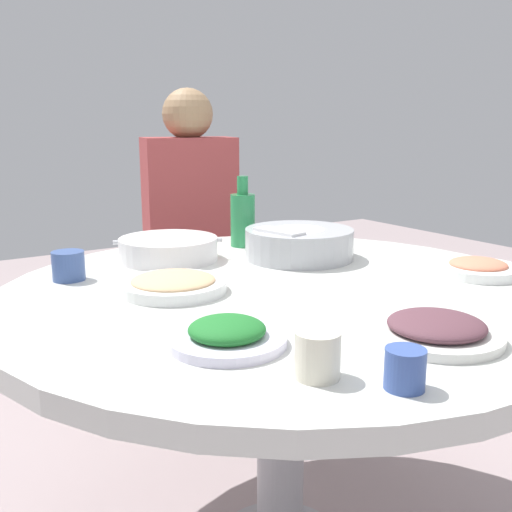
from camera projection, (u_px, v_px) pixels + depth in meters
round_dining_table at (282, 321)px, 1.43m from camera, size 1.34×1.34×0.72m
rice_bowl at (299, 243)px, 1.71m from camera, size 0.31×0.31×0.09m
soup_bowl at (169, 250)px, 1.68m from camera, size 0.28×0.28×0.06m
dish_noodles at (173, 284)px, 1.37m from camera, size 0.24×0.24×0.04m
dish_shrimp at (478, 268)px, 1.53m from camera, size 0.21×0.21×0.04m
dish_eggplant at (436, 329)px, 1.07m from camera, size 0.24×0.24×0.05m
dish_greens at (227, 335)px, 1.04m from camera, size 0.21×0.21×0.05m
green_bottle at (243, 218)px, 1.87m from camera, size 0.08×0.08×0.22m
tea_cup_near at (68, 266)px, 1.47m from camera, size 0.08×0.08×0.07m
tea_cup_far at (405, 369)px, 0.87m from camera, size 0.06×0.06×0.06m
tea_cup_side at (317, 355)px, 0.91m from camera, size 0.07×0.07×0.07m
stool_for_diner_left at (193, 341)px, 2.42m from camera, size 0.30×0.30×0.47m
diner_left at (190, 206)px, 2.30m from camera, size 0.39×0.41×0.76m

